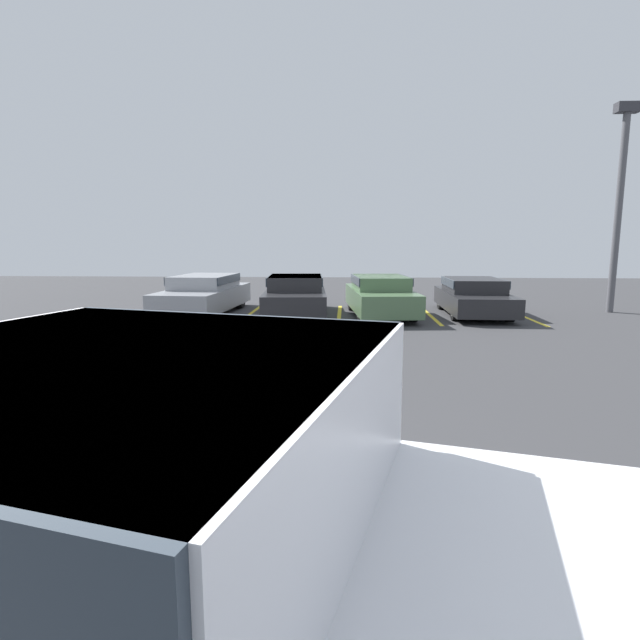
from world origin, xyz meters
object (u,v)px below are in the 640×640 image
parked_sedan_a (204,293)px  parked_sedan_d (473,295)px  pickup_truck (181,593)px  parked_sedan_b (296,294)px  parked_sedan_c (380,294)px  light_post (620,194)px

parked_sedan_a → parked_sedan_d: parked_sedan_a is taller
parked_sedan_d → parked_sedan_a: bearing=-87.7°
pickup_truck → parked_sedan_b: bearing=108.3°
pickup_truck → parked_sedan_a: 14.52m
parked_sedan_d → pickup_truck: bearing=-16.7°
parked_sedan_c → parked_sedan_d: parked_sedan_c is taller
parked_sedan_b → parked_sedan_c: bearing=85.9°
parked_sedan_c → parked_sedan_d: size_ratio=1.03×
parked_sedan_d → light_post: (4.62, 0.82, 3.15)m
pickup_truck → parked_sedan_b: size_ratio=1.30×
parked_sedan_c → light_post: 8.25m
pickup_truck → parked_sedan_c: bearing=97.3°
parked_sedan_a → parked_sedan_b: bearing=89.8°
parked_sedan_b → pickup_truck: bearing=-0.1°
parked_sedan_a → parked_sedan_d: size_ratio=1.10×
parked_sedan_b → light_post: (10.20, 1.14, 3.11)m
pickup_truck → parked_sedan_d: bearing=86.2°
parked_sedan_d → light_post: bearing=101.5°
parked_sedan_a → parked_sedan_b: size_ratio=1.08×
pickup_truck → light_post: light_post is taller
parked_sedan_c → light_post: bearing=93.0°
pickup_truck → parked_sedan_d: (4.61, 14.11, -0.31)m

